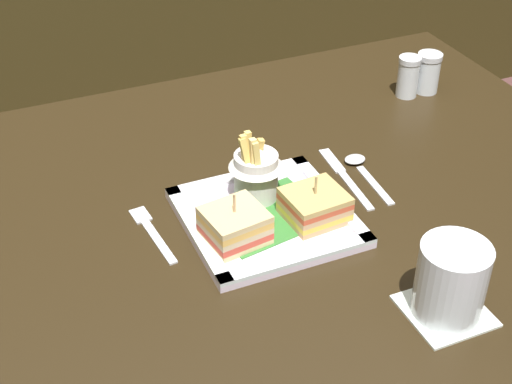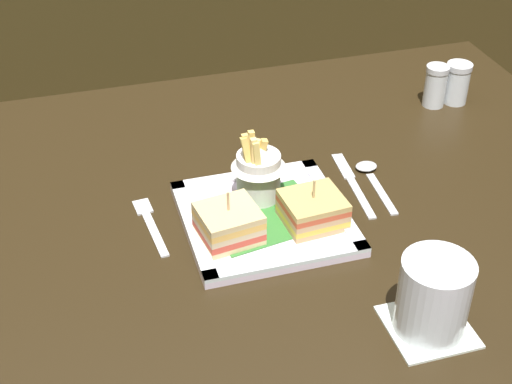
{
  "view_description": "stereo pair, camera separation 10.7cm",
  "coord_description": "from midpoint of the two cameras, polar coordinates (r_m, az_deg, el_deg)",
  "views": [
    {
      "loc": [
        -0.34,
        -0.82,
        1.41
      ],
      "look_at": [
        0.01,
        -0.02,
        0.79
      ],
      "focal_mm": 51.91,
      "sensor_mm": 36.0,
      "label": 1
    },
    {
      "loc": [
        -0.24,
        -0.86,
        1.41
      ],
      "look_at": [
        0.01,
        -0.02,
        0.79
      ],
      "focal_mm": 51.91,
      "sensor_mm": 36.0,
      "label": 2
    }
  ],
  "objects": [
    {
      "name": "dining_table",
      "position": [
        1.18,
        -3.33,
        -5.7
      ],
      "size": [
        1.25,
        0.89,
        0.75
      ],
      "color": "black",
      "rests_on": "ground_plane"
    },
    {
      "name": "square_plate",
      "position": [
        1.07,
        -2.05,
        -2.09
      ],
      "size": [
        0.23,
        0.23,
        0.02
      ],
      "color": "white",
      "rests_on": "dining_table"
    },
    {
      "name": "sandwich_half_left",
      "position": [
        1.02,
        -4.66,
        -2.71
      ],
      "size": [
        0.09,
        0.09,
        0.08
      ],
      "color": "#DCC385",
      "rests_on": "square_plate"
    },
    {
      "name": "sandwich_half_right",
      "position": [
        1.05,
        1.67,
        -1.16
      ],
      "size": [
        0.09,
        0.08,
        0.07
      ],
      "color": "tan",
      "rests_on": "square_plate"
    },
    {
      "name": "fries_cup",
      "position": [
        1.08,
        -2.85,
        1.77
      ],
      "size": [
        0.08,
        0.08,
        0.11
      ],
      "color": "silver",
      "rests_on": "square_plate"
    },
    {
      "name": "drink_coaster",
      "position": [
        0.95,
        11.24,
        -9.11
      ],
      "size": [
        0.1,
        0.1,
        0.0
      ],
      "primitive_type": "cube",
      "color": "white",
      "rests_on": "dining_table"
    },
    {
      "name": "water_glass",
      "position": [
        0.92,
        11.55,
        -7.15
      ],
      "size": [
        0.09,
        0.09,
        0.1
      ],
      "color": "silver",
      "rests_on": "dining_table"
    },
    {
      "name": "fork",
      "position": [
        1.07,
        -10.9,
        -3.07
      ],
      "size": [
        0.03,
        0.14,
        0.0
      ],
      "color": "silver",
      "rests_on": "dining_table"
    },
    {
      "name": "knife",
      "position": [
        1.17,
        4.19,
        1.21
      ],
      "size": [
        0.03,
        0.18,
        0.0
      ],
      "color": "silver",
      "rests_on": "dining_table"
    },
    {
      "name": "spoon",
      "position": [
        1.19,
        5.53,
        1.89
      ],
      "size": [
        0.04,
        0.14,
        0.01
      ],
      "color": "silver",
      "rests_on": "dining_table"
    },
    {
      "name": "salt_shaker",
      "position": [
        1.41,
        9.49,
        8.53
      ],
      "size": [
        0.04,
        0.04,
        0.08
      ],
      "color": "silver",
      "rests_on": "dining_table"
    },
    {
      "name": "pepper_shaker",
      "position": [
        1.43,
        11.0,
        8.79
      ],
      "size": [
        0.05,
        0.05,
        0.08
      ],
      "color": "silver",
      "rests_on": "dining_table"
    }
  ]
}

